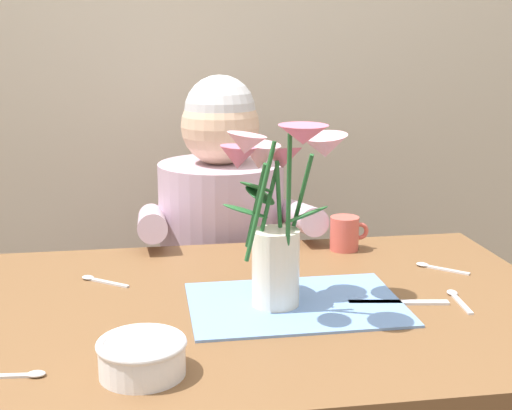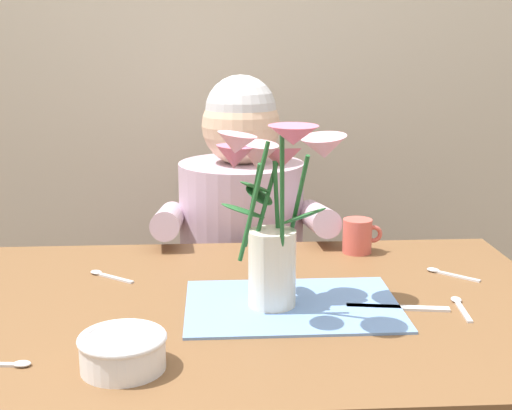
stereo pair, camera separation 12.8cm
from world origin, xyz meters
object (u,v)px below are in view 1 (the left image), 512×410
(seated_person, at_px, (222,282))
(tea_cup, at_px, (345,233))
(flower_vase, at_px, (278,206))
(dinner_knife, at_px, (399,303))
(ceramic_bowl, at_px, (142,356))

(seated_person, relative_size, tea_cup, 12.20)
(flower_vase, relative_size, dinner_knife, 1.87)
(tea_cup, bearing_deg, seated_person, 129.96)
(seated_person, height_order, dinner_knife, seated_person)
(ceramic_bowl, bearing_deg, tea_cup, 49.89)
(seated_person, xyz_separation_m, tea_cup, (0.26, -0.31, 0.22))
(seated_person, distance_m, dinner_knife, 0.74)
(tea_cup, bearing_deg, ceramic_bowl, -130.11)
(seated_person, relative_size, ceramic_bowl, 8.35)
(dinner_knife, distance_m, tea_cup, 0.35)
(seated_person, relative_size, flower_vase, 3.20)
(seated_person, distance_m, tea_cup, 0.46)
(seated_person, distance_m, ceramic_bowl, 0.93)
(seated_person, bearing_deg, flower_vase, -87.79)
(tea_cup, bearing_deg, dinner_knife, -89.22)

